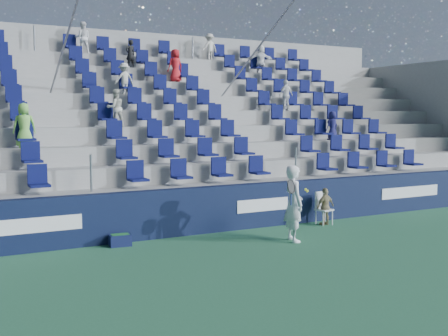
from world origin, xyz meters
name	(u,v)px	position (x,y,z in m)	size (l,w,h in m)	color
ground	(278,259)	(0.00, 0.00, 0.00)	(70.00, 70.00, 0.00)	#2D6944
sponsor_wall	(211,209)	(0.00, 3.15, 0.60)	(24.00, 0.32, 1.20)	#0D1633
grandstand	(143,142)	(0.00, 8.24, 2.14)	(24.00, 8.17, 6.63)	#999994
tennis_player	(294,203)	(1.27, 1.25, 0.93)	(0.69, 0.75, 1.85)	white
line_judge_chair	(322,206)	(3.23, 2.64, 0.52)	(0.47, 0.48, 0.91)	white
line_judge	(325,206)	(3.23, 2.50, 0.52)	(0.61, 0.25, 1.04)	tan
ball_bin	(120,240)	(-2.58, 2.75, 0.15)	(0.53, 0.37, 0.28)	#10173D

